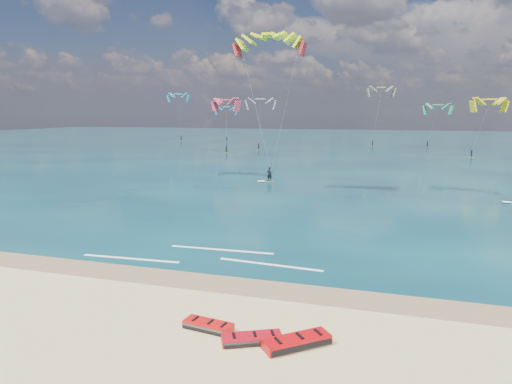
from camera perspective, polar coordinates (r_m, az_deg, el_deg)
ground at (r=58.64m, az=5.95°, el=1.73°), size 320.00×320.00×0.00m
wet_sand_strip at (r=24.23m, az=-11.00°, el=-10.40°), size 320.00×2.40×0.01m
sea at (r=121.80m, az=11.65°, el=5.85°), size 320.00×200.00×0.04m
packed_kite_left at (r=17.66m, az=-0.52°, el=-18.30°), size 2.59×1.94×0.36m
packed_kite_mid at (r=18.67m, az=-5.98°, el=-16.70°), size 2.27×1.31×0.37m
packed_kite_right at (r=17.48m, az=5.12°, el=-18.66°), size 2.83×2.64×0.42m
kitesurfer_main at (r=51.07m, az=1.71°, el=10.76°), size 8.00×8.13×17.48m
shoreline_foam at (r=26.91m, az=-6.10°, el=-8.09°), size 13.96×3.62×0.01m
distant_kites at (r=106.06m, az=5.67°, el=8.52°), size 79.57×36.57×13.92m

